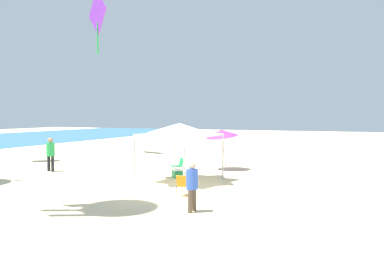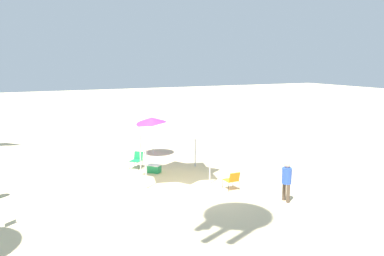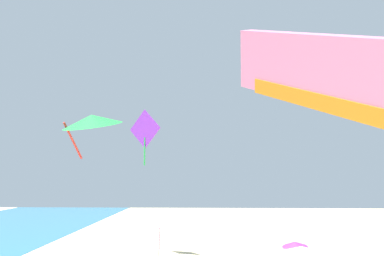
{
  "view_description": "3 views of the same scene",
  "coord_description": "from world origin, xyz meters",
  "px_view_note": "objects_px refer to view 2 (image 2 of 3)",
  "views": [
    {
      "loc": [
        -14.15,
        -7.15,
        3.12
      ],
      "look_at": [
        2.71,
        -0.01,
        2.47
      ],
      "focal_mm": 36.92,
      "sensor_mm": 36.0,
      "label": 1
    },
    {
      "loc": [
        -14.24,
        7.3,
        5.48
      ],
      "look_at": [
        0.98,
        0.06,
        2.53
      ],
      "focal_mm": 36.25,
      "sensor_mm": 36.0,
      "label": 2
    },
    {
      "loc": [
        -22.47,
        6.15,
        7.09
      ],
      "look_at": [
        -1.81,
        6.94,
        9.47
      ],
      "focal_mm": 36.87,
      "sensor_mm": 36.0,
      "label": 3
    }
  ],
  "objects_px": {
    "beach_umbrella": "(152,121)",
    "folding_chair_right_of_tent": "(137,159)",
    "person_watching_sky": "(287,178)",
    "canopy_tent": "(173,127)",
    "folding_chair_left_of_tent": "(232,179)",
    "cooler_box": "(154,169)"
  },
  "relations": [
    {
      "from": "beach_umbrella",
      "to": "folding_chair_right_of_tent",
      "type": "height_order",
      "value": "beach_umbrella"
    },
    {
      "from": "beach_umbrella",
      "to": "folding_chair_right_of_tent",
      "type": "relative_size",
      "value": 2.99
    },
    {
      "from": "beach_umbrella",
      "to": "person_watching_sky",
      "type": "bearing_deg",
      "value": -166.88
    },
    {
      "from": "canopy_tent",
      "to": "person_watching_sky",
      "type": "xyz_separation_m",
      "value": [
        -4.97,
        -2.74,
        -1.45
      ]
    },
    {
      "from": "beach_umbrella",
      "to": "folding_chair_left_of_tent",
      "type": "height_order",
      "value": "beach_umbrella"
    },
    {
      "from": "canopy_tent",
      "to": "folding_chair_left_of_tent",
      "type": "height_order",
      "value": "canopy_tent"
    },
    {
      "from": "beach_umbrella",
      "to": "folding_chair_left_of_tent",
      "type": "bearing_deg",
      "value": -172.25
    },
    {
      "from": "folding_chair_left_of_tent",
      "to": "cooler_box",
      "type": "distance_m",
      "value": 4.45
    },
    {
      "from": "folding_chair_left_of_tent",
      "to": "person_watching_sky",
      "type": "height_order",
      "value": "person_watching_sky"
    },
    {
      "from": "canopy_tent",
      "to": "cooler_box",
      "type": "relative_size",
      "value": 4.97
    },
    {
      "from": "canopy_tent",
      "to": "cooler_box",
      "type": "distance_m",
      "value": 2.48
    },
    {
      "from": "folding_chair_right_of_tent",
      "to": "cooler_box",
      "type": "height_order",
      "value": "folding_chair_right_of_tent"
    },
    {
      "from": "beach_umbrella",
      "to": "canopy_tent",
      "type": "bearing_deg",
      "value": 173.05
    },
    {
      "from": "folding_chair_left_of_tent",
      "to": "folding_chair_right_of_tent",
      "type": "bearing_deg",
      "value": -62.21
    },
    {
      "from": "folding_chair_left_of_tent",
      "to": "cooler_box",
      "type": "bearing_deg",
      "value": -60.8
    },
    {
      "from": "canopy_tent",
      "to": "beach_umbrella",
      "type": "height_order",
      "value": "canopy_tent"
    },
    {
      "from": "folding_chair_right_of_tent",
      "to": "cooler_box",
      "type": "relative_size",
      "value": 1.11
    },
    {
      "from": "canopy_tent",
      "to": "folding_chair_left_of_tent",
      "type": "relative_size",
      "value": 4.47
    },
    {
      "from": "beach_umbrella",
      "to": "folding_chair_left_of_tent",
      "type": "distance_m",
      "value": 7.57
    },
    {
      "from": "folding_chair_left_of_tent",
      "to": "person_watching_sky",
      "type": "bearing_deg",
      "value": 120.37
    },
    {
      "from": "canopy_tent",
      "to": "folding_chair_left_of_tent",
      "type": "bearing_deg",
      "value": -151.97
    },
    {
      "from": "cooler_box",
      "to": "person_watching_sky",
      "type": "xyz_separation_m",
      "value": [
        -5.98,
        -3.33,
        0.74
      ]
    }
  ]
}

